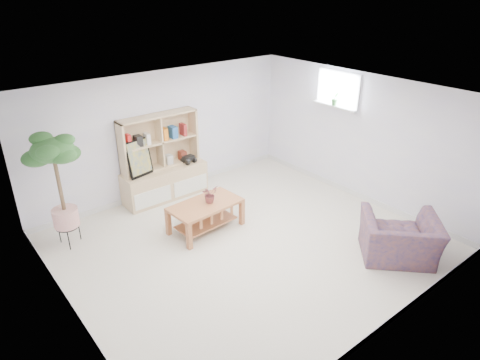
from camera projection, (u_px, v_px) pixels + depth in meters
floor at (246, 243)px, 6.93m from camera, size 5.50×5.00×0.01m
ceiling at (248, 97)px, 5.91m from camera, size 5.50×5.00×0.01m
walls at (247, 176)px, 6.42m from camera, size 5.51×5.01×2.40m
baseboard at (247, 240)px, 6.91m from camera, size 5.50×5.00×0.10m
window at (338, 89)px, 8.05m from camera, size 0.10×0.98×0.68m
window_sill at (335, 106)px, 8.15m from camera, size 0.14×1.00×0.04m
storage_unit at (163, 158)px, 8.05m from camera, size 1.65×0.56×1.65m
poster at (139, 158)px, 7.69m from camera, size 0.50×0.21×0.68m
toy_truck at (189, 159)px, 8.34m from camera, size 0.34×0.25×0.17m
coffee_table at (206, 216)px, 7.22m from camera, size 1.24×0.74×0.49m
table_plant at (210, 194)px, 7.11m from camera, size 0.31×0.28×0.29m
floor_tree at (61, 192)px, 6.52m from camera, size 0.79×0.79×1.87m
armchair at (400, 236)px, 6.39m from camera, size 1.43×1.43×0.80m
sill_plant at (335, 98)px, 8.10m from camera, size 0.17×0.15×0.26m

